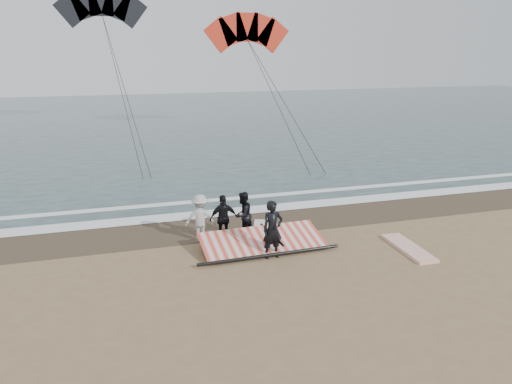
{
  "coord_description": "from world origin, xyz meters",
  "views": [
    {
      "loc": [
        -5.66,
        -11.83,
        6.05
      ],
      "look_at": [
        -1.15,
        3.0,
        1.6
      ],
      "focal_mm": 35.0,
      "sensor_mm": 36.0,
      "label": 1
    }
  ],
  "objects_px": {
    "board_cream": "(261,231)",
    "board_white": "(409,248)",
    "sail_rig": "(259,242)",
    "man_main": "(273,230)"
  },
  "relations": [
    {
      "from": "man_main",
      "to": "board_cream",
      "type": "height_order",
      "value": "man_main"
    },
    {
      "from": "board_cream",
      "to": "board_white",
      "type": "bearing_deg",
      "value": -15.4
    },
    {
      "from": "board_cream",
      "to": "man_main",
      "type": "bearing_deg",
      "value": -78.94
    },
    {
      "from": "man_main",
      "to": "board_white",
      "type": "distance_m",
      "value": 4.42
    },
    {
      "from": "board_white",
      "to": "man_main",
      "type": "bearing_deg",
      "value": 173.75
    },
    {
      "from": "board_white",
      "to": "board_cream",
      "type": "bearing_deg",
      "value": 147.37
    },
    {
      "from": "sail_rig",
      "to": "man_main",
      "type": "bearing_deg",
      "value": -79.92
    },
    {
      "from": "board_white",
      "to": "sail_rig",
      "type": "distance_m",
      "value": 4.69
    },
    {
      "from": "board_white",
      "to": "board_cream",
      "type": "relative_size",
      "value": 1.09
    },
    {
      "from": "sail_rig",
      "to": "board_cream",
      "type": "bearing_deg",
      "value": 69.58
    }
  ]
}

